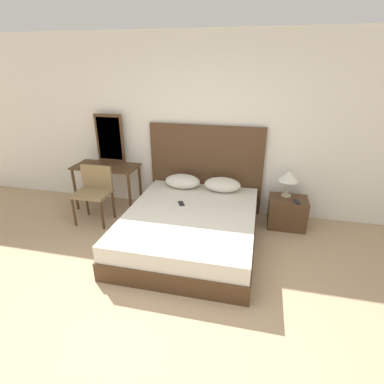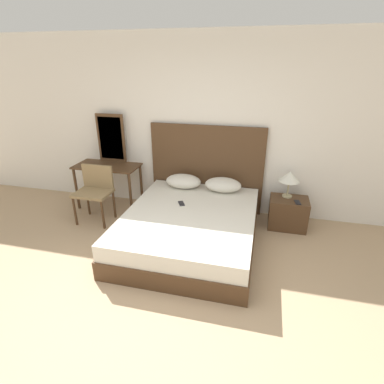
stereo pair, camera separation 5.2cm
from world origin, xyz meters
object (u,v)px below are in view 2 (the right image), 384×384
(phone_on_bed, at_px, (181,203))
(nightstand, at_px, (288,213))
(bed, at_px, (190,227))
(vanity_desk, at_px, (108,172))
(table_lamp, at_px, (290,177))
(phone_on_nightstand, at_px, (298,202))
(chair, at_px, (95,188))

(phone_on_bed, bearing_deg, nightstand, 19.41)
(bed, relative_size, phone_on_bed, 12.54)
(bed, height_order, nightstand, nightstand)
(phone_on_bed, bearing_deg, vanity_desk, 158.97)
(nightstand, height_order, table_lamp, table_lamp)
(nightstand, bearing_deg, phone_on_nightstand, -45.29)
(chair, bearing_deg, vanity_desk, 94.16)
(phone_on_bed, distance_m, table_lamp, 1.59)
(phone_on_nightstand, relative_size, vanity_desk, 0.15)
(vanity_desk, bearing_deg, phone_on_bed, -21.03)
(phone_on_nightstand, relative_size, chair, 0.19)
(bed, distance_m, nightstand, 1.50)
(nightstand, xyz_separation_m, phone_on_nightstand, (0.10, -0.10, 0.23))
(phone_on_bed, bearing_deg, phone_on_nightstand, 14.92)
(table_lamp, xyz_separation_m, vanity_desk, (-2.85, -0.06, -0.15))
(chair, bearing_deg, phone_on_bed, -2.85)
(phone_on_bed, xyz_separation_m, phone_on_nightstand, (1.58, 0.42, 0.00))
(phone_on_bed, xyz_separation_m, chair, (-1.37, 0.07, 0.06))
(nightstand, xyz_separation_m, vanity_desk, (-2.89, 0.02, 0.38))
(bed, relative_size, table_lamp, 5.37)
(chair, bearing_deg, nightstand, 9.04)
(vanity_desk, distance_m, chair, 0.48)
(phone_on_nightstand, bearing_deg, table_lamp, 127.11)
(chair, bearing_deg, bed, -10.74)
(phone_on_nightstand, xyz_separation_m, chair, (-2.95, -0.35, 0.06))
(phone_on_bed, relative_size, nightstand, 0.30)
(phone_on_nightstand, xyz_separation_m, vanity_desk, (-2.99, 0.12, 0.15))
(chair, bearing_deg, table_lamp, 10.75)
(vanity_desk, bearing_deg, phone_on_nightstand, -2.29)
(phone_on_nightstand, distance_m, chair, 2.97)
(nightstand, distance_m, vanity_desk, 2.91)
(nightstand, bearing_deg, bed, -150.01)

